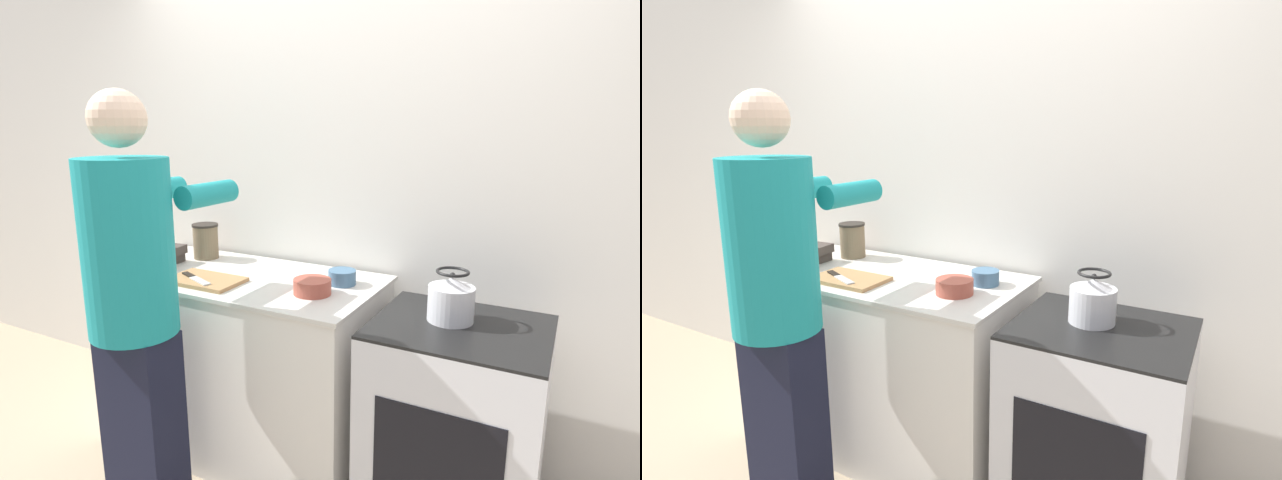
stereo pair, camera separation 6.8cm
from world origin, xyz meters
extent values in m
cube|color=silver|center=(0.00, 0.73, 1.30)|extent=(8.00, 0.05, 2.60)
cube|color=silver|center=(-0.37, 0.33, 0.46)|extent=(1.37, 0.67, 0.91)
cube|color=beige|center=(-0.37, 0.33, 0.92)|extent=(1.40, 0.69, 0.02)
cube|color=silver|center=(0.72, 0.29, 0.44)|extent=(0.67, 0.58, 0.88)
cube|color=black|center=(0.72, 0.29, 0.88)|extent=(0.67, 0.58, 0.01)
cube|color=black|center=(0.72, 0.00, 0.48)|extent=(0.47, 0.01, 0.39)
cube|color=black|center=(-0.45, -0.25, 0.42)|extent=(0.31, 0.19, 0.84)
cylinder|color=teal|center=(-0.45, -0.25, 1.18)|extent=(0.35, 0.35, 0.70)
sphere|color=beige|center=(-0.45, -0.25, 1.67)|extent=(0.22, 0.22, 0.22)
cylinder|color=teal|center=(-0.60, 0.05, 1.37)|extent=(0.10, 0.30, 0.10)
cylinder|color=teal|center=(-0.30, 0.05, 1.37)|extent=(0.10, 0.30, 0.10)
cube|color=#A87A4C|center=(-0.44, 0.16, 0.94)|extent=(0.35, 0.22, 0.02)
cube|color=silver|center=(-0.43, 0.12, 0.95)|extent=(0.15, 0.09, 0.01)
cube|color=black|center=(-0.54, 0.16, 0.95)|extent=(0.10, 0.06, 0.01)
cylinder|color=silver|center=(0.67, 0.32, 0.96)|extent=(0.18, 0.18, 0.14)
cone|color=silver|center=(0.67, 0.32, 1.05)|extent=(0.15, 0.15, 0.04)
sphere|color=black|center=(0.67, 0.32, 1.08)|extent=(0.02, 0.02, 0.02)
torus|color=black|center=(0.67, 0.32, 1.09)|extent=(0.13, 0.13, 0.01)
cylinder|color=#426684|center=(0.14, 0.44, 0.96)|extent=(0.13, 0.13, 0.07)
cylinder|color=#9E4738|center=(0.09, 0.25, 0.96)|extent=(0.17, 0.17, 0.07)
cylinder|color=#756047|center=(-0.73, 0.51, 1.02)|extent=(0.14, 0.14, 0.18)
cylinder|color=#28231E|center=(-0.73, 0.51, 1.12)|extent=(0.14, 0.14, 0.01)
cube|color=#423833|center=(-0.86, 0.28, 0.95)|extent=(0.16, 0.26, 0.05)
cube|color=#423833|center=(-0.85, 0.28, 1.00)|extent=(0.22, 0.25, 0.05)
camera|label=1|loc=(1.08, -1.57, 1.64)|focal=28.00mm
camera|label=2|loc=(1.14, -1.53, 1.64)|focal=28.00mm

